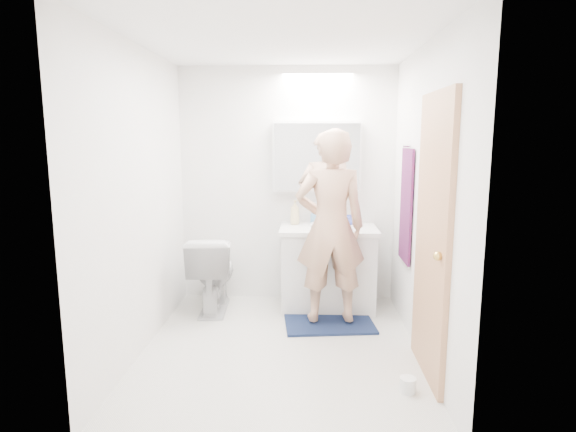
# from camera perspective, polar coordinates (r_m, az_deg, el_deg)

# --- Properties ---
(floor) EXTENTS (2.50, 2.50, 0.00)m
(floor) POSITION_cam_1_polar(r_m,az_deg,el_deg) (3.96, -0.91, -15.76)
(floor) COLOR silver
(floor) RESTS_ON ground
(ceiling) EXTENTS (2.50, 2.50, 0.00)m
(ceiling) POSITION_cam_1_polar(r_m,az_deg,el_deg) (3.65, -1.02, 20.69)
(ceiling) COLOR white
(ceiling) RESTS_ON floor
(wall_back) EXTENTS (2.50, 0.00, 2.50)m
(wall_back) POSITION_cam_1_polar(r_m,az_deg,el_deg) (4.86, -0.08, 3.70)
(wall_back) COLOR white
(wall_back) RESTS_ON floor
(wall_front) EXTENTS (2.50, 0.00, 2.50)m
(wall_front) POSITION_cam_1_polar(r_m,az_deg,el_deg) (2.39, -2.74, -2.38)
(wall_front) COLOR white
(wall_front) RESTS_ON floor
(wall_left) EXTENTS (0.00, 2.50, 2.50)m
(wall_left) POSITION_cam_1_polar(r_m,az_deg,el_deg) (3.84, -17.57, 1.71)
(wall_left) COLOR white
(wall_left) RESTS_ON floor
(wall_right) EXTENTS (0.00, 2.50, 2.50)m
(wall_right) POSITION_cam_1_polar(r_m,az_deg,el_deg) (3.72, 16.22, 1.53)
(wall_right) COLOR white
(wall_right) RESTS_ON floor
(vanity_cabinet) EXTENTS (0.90, 0.55, 0.78)m
(vanity_cabinet) POSITION_cam_1_polar(r_m,az_deg,el_deg) (4.73, 4.86, -6.50)
(vanity_cabinet) COLOR silver
(vanity_cabinet) RESTS_ON floor
(countertop) EXTENTS (0.95, 0.58, 0.04)m
(countertop) POSITION_cam_1_polar(r_m,az_deg,el_deg) (4.63, 4.93, -1.62)
(countertop) COLOR white
(countertop) RESTS_ON vanity_cabinet
(sink_basin) EXTENTS (0.36, 0.36, 0.03)m
(sink_basin) POSITION_cam_1_polar(r_m,az_deg,el_deg) (4.66, 4.92, -1.13)
(sink_basin) COLOR white
(sink_basin) RESTS_ON countertop
(faucet) EXTENTS (0.02, 0.02, 0.16)m
(faucet) POSITION_cam_1_polar(r_m,az_deg,el_deg) (4.83, 4.83, 0.04)
(faucet) COLOR silver
(faucet) RESTS_ON countertop
(medicine_cabinet) EXTENTS (0.88, 0.14, 0.70)m
(medicine_cabinet) POSITION_cam_1_polar(r_m,az_deg,el_deg) (4.76, 3.52, 7.18)
(medicine_cabinet) COLOR white
(medicine_cabinet) RESTS_ON wall_back
(mirror_panel) EXTENTS (0.84, 0.01, 0.66)m
(mirror_panel) POSITION_cam_1_polar(r_m,az_deg,el_deg) (4.68, 3.53, 7.14)
(mirror_panel) COLOR silver
(mirror_panel) RESTS_ON medicine_cabinet
(toilet) EXTENTS (0.46, 0.76, 0.76)m
(toilet) POSITION_cam_1_polar(r_m,az_deg,el_deg) (4.71, -9.13, -6.79)
(toilet) COLOR silver
(toilet) RESTS_ON floor
(bath_rug) EXTENTS (0.85, 0.63, 0.02)m
(bath_rug) POSITION_cam_1_polar(r_m,az_deg,el_deg) (4.44, 4.99, -12.77)
(bath_rug) COLOR #152544
(bath_rug) RESTS_ON floor
(person) EXTENTS (0.67, 0.48, 1.72)m
(person) POSITION_cam_1_polar(r_m,az_deg,el_deg) (4.18, 5.17, -1.33)
(person) COLOR tan
(person) RESTS_ON bath_rug
(door) EXTENTS (0.04, 0.80, 2.00)m
(door) POSITION_cam_1_polar(r_m,az_deg,el_deg) (3.41, 17.12, -2.61)
(door) COLOR tan
(door) RESTS_ON wall_right
(door_knob) EXTENTS (0.06, 0.06, 0.06)m
(door_knob) POSITION_cam_1_polar(r_m,az_deg,el_deg) (3.13, 17.73, -4.66)
(door_knob) COLOR gold
(door_knob) RESTS_ON door
(towel) EXTENTS (0.02, 0.42, 1.00)m
(towel) POSITION_cam_1_polar(r_m,az_deg,el_deg) (4.26, 14.14, 1.23)
(towel) COLOR #13153B
(towel) RESTS_ON wall_right
(towel_hook) EXTENTS (0.07, 0.02, 0.02)m
(towel_hook) POSITION_cam_1_polar(r_m,az_deg,el_deg) (4.21, 14.25, 8.25)
(towel_hook) COLOR silver
(towel_hook) RESTS_ON wall_right
(soap_bottle_a) EXTENTS (0.13, 0.13, 0.25)m
(soap_bottle_a) POSITION_cam_1_polar(r_m,az_deg,el_deg) (4.75, 0.84, 0.46)
(soap_bottle_a) COLOR #CFBE86
(soap_bottle_a) RESTS_ON countertop
(soap_bottle_b) EXTENTS (0.10, 0.10, 0.16)m
(soap_bottle_b) POSITION_cam_1_polar(r_m,az_deg,el_deg) (4.79, 3.33, -0.04)
(soap_bottle_b) COLOR #5488B5
(soap_bottle_b) RESTS_ON countertop
(toothbrush_cup) EXTENTS (0.13, 0.13, 0.09)m
(toothbrush_cup) POSITION_cam_1_polar(r_m,az_deg,el_deg) (4.79, 7.52, -0.48)
(toothbrush_cup) COLOR #3F4FBD
(toothbrush_cup) RESTS_ON countertop
(toilet_paper_roll) EXTENTS (0.11, 0.11, 0.10)m
(toilet_paper_roll) POSITION_cam_1_polar(r_m,az_deg,el_deg) (3.45, 14.34, -19.23)
(toilet_paper_roll) COLOR white
(toilet_paper_roll) RESTS_ON floor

